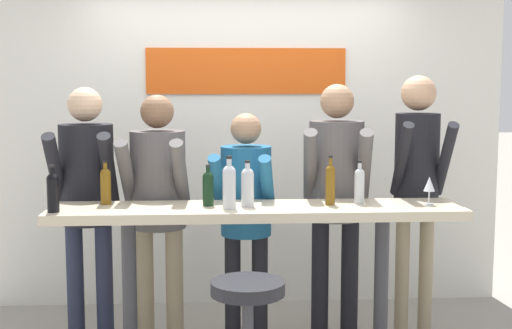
{
  "coord_description": "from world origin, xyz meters",
  "views": [
    {
      "loc": [
        -0.26,
        -4.31,
        1.81
      ],
      "look_at": [
        0.0,
        0.07,
        1.29
      ],
      "focal_mm": 50.0,
      "sensor_mm": 36.0,
      "label": 1
    }
  ],
  "objects_px": {
    "wine_bottle_2": "(53,190)",
    "wine_glass_0": "(429,185)",
    "bar_stool": "(248,329)",
    "wine_bottle_4": "(229,185)",
    "wine_bottle_6": "(106,184)",
    "person_left": "(158,193)",
    "wine_bottle_5": "(330,183)",
    "wine_bottle_1": "(248,185)",
    "person_center_right": "(417,173)",
    "wine_bottle_0": "(359,184)",
    "tasting_table": "(257,234)",
    "person_far_left": "(87,187)",
    "person_center": "(336,183)",
    "wine_bottle_3": "(208,187)",
    "person_center_left": "(246,203)"
  },
  "relations": [
    {
      "from": "bar_stool",
      "to": "person_center_left",
      "type": "bearing_deg",
      "value": 87.88
    },
    {
      "from": "person_far_left",
      "to": "wine_bottle_1",
      "type": "relative_size",
      "value": 6.23
    },
    {
      "from": "tasting_table",
      "to": "wine_bottle_4",
      "type": "bearing_deg",
      "value": -153.89
    },
    {
      "from": "wine_bottle_0",
      "to": "wine_bottle_3",
      "type": "relative_size",
      "value": 1.07
    },
    {
      "from": "wine_bottle_6",
      "to": "wine_bottle_0",
      "type": "bearing_deg",
      "value": -2.31
    },
    {
      "from": "tasting_table",
      "to": "person_center_left",
      "type": "height_order",
      "value": "person_center_left"
    },
    {
      "from": "wine_bottle_1",
      "to": "wine_bottle_3",
      "type": "xyz_separation_m",
      "value": [
        -0.24,
        0.04,
        -0.01
      ]
    },
    {
      "from": "person_center",
      "to": "wine_bottle_2",
      "type": "distance_m",
      "value": 1.88
    },
    {
      "from": "person_far_left",
      "to": "wine_bottle_4",
      "type": "relative_size",
      "value": 5.5
    },
    {
      "from": "person_center_right",
      "to": "person_far_left",
      "type": "bearing_deg",
      "value": -178.33
    },
    {
      "from": "wine_bottle_1",
      "to": "wine_bottle_2",
      "type": "bearing_deg",
      "value": -173.75
    },
    {
      "from": "person_left",
      "to": "wine_bottle_6",
      "type": "height_order",
      "value": "person_left"
    },
    {
      "from": "person_left",
      "to": "wine_bottle_4",
      "type": "bearing_deg",
      "value": -42.3
    },
    {
      "from": "person_center_left",
      "to": "person_center_right",
      "type": "bearing_deg",
      "value": 12.49
    },
    {
      "from": "person_center_right",
      "to": "wine_bottle_6",
      "type": "distance_m",
      "value": 2.1
    },
    {
      "from": "wine_bottle_3",
      "to": "wine_bottle_5",
      "type": "distance_m",
      "value": 0.76
    },
    {
      "from": "bar_stool",
      "to": "wine_bottle_4",
      "type": "height_order",
      "value": "wine_bottle_4"
    },
    {
      "from": "wine_bottle_2",
      "to": "wine_glass_0",
      "type": "bearing_deg",
      "value": 2.67
    },
    {
      "from": "person_left",
      "to": "wine_glass_0",
      "type": "relative_size",
      "value": 9.71
    },
    {
      "from": "wine_bottle_3",
      "to": "wine_bottle_5",
      "type": "bearing_deg",
      "value": -1.06
    },
    {
      "from": "person_center_right",
      "to": "wine_bottle_6",
      "type": "height_order",
      "value": "person_center_right"
    },
    {
      "from": "wine_bottle_0",
      "to": "wine_bottle_4",
      "type": "distance_m",
      "value": 0.83
    },
    {
      "from": "wine_bottle_1",
      "to": "wine_bottle_4",
      "type": "xyz_separation_m",
      "value": [
        -0.11,
        -0.09,
        0.02
      ]
    },
    {
      "from": "person_far_left",
      "to": "person_center_right",
      "type": "xyz_separation_m",
      "value": [
        2.25,
        -0.02,
        0.08
      ]
    },
    {
      "from": "wine_bottle_2",
      "to": "wine_glass_0",
      "type": "distance_m",
      "value": 2.28
    },
    {
      "from": "wine_bottle_1",
      "to": "wine_bottle_5",
      "type": "height_order",
      "value": "wine_bottle_5"
    },
    {
      "from": "wine_bottle_2",
      "to": "wine_bottle_5",
      "type": "relative_size",
      "value": 0.9
    },
    {
      "from": "wine_bottle_6",
      "to": "wine_glass_0",
      "type": "relative_size",
      "value": 1.56
    },
    {
      "from": "wine_bottle_5",
      "to": "wine_glass_0",
      "type": "xyz_separation_m",
      "value": [
        0.61,
        -0.04,
        -0.01
      ]
    },
    {
      "from": "wine_bottle_4",
      "to": "wine_bottle_5",
      "type": "distance_m",
      "value": 0.64
    },
    {
      "from": "person_left",
      "to": "wine_bottle_6",
      "type": "distance_m",
      "value": 0.45
    },
    {
      "from": "person_center_right",
      "to": "wine_glass_0",
      "type": "xyz_separation_m",
      "value": [
        -0.06,
        -0.5,
        -0.01
      ]
    },
    {
      "from": "tasting_table",
      "to": "wine_bottle_2",
      "type": "bearing_deg",
      "value": -174.18
    },
    {
      "from": "bar_stool",
      "to": "wine_bottle_4",
      "type": "xyz_separation_m",
      "value": [
        -0.08,
        0.62,
        0.68
      ]
    },
    {
      "from": "person_left",
      "to": "wine_bottle_3",
      "type": "height_order",
      "value": "person_left"
    },
    {
      "from": "wine_bottle_5",
      "to": "wine_bottle_3",
      "type": "bearing_deg",
      "value": 178.94
    },
    {
      "from": "wine_bottle_4",
      "to": "wine_bottle_6",
      "type": "height_order",
      "value": "wine_bottle_4"
    },
    {
      "from": "tasting_table",
      "to": "person_far_left",
      "type": "relative_size",
      "value": 1.43
    },
    {
      "from": "person_center",
      "to": "wine_bottle_5",
      "type": "xyz_separation_m",
      "value": [
        -0.12,
        -0.46,
        0.07
      ]
    },
    {
      "from": "wine_bottle_2",
      "to": "wine_bottle_3",
      "type": "xyz_separation_m",
      "value": [
        0.91,
        0.16,
        -0.01
      ]
    },
    {
      "from": "bar_stool",
      "to": "person_center_left",
      "type": "distance_m",
      "value": 1.25
    },
    {
      "from": "person_center_right",
      "to": "wine_bottle_0",
      "type": "distance_m",
      "value": 0.64
    },
    {
      "from": "wine_bottle_5",
      "to": "person_left",
      "type": "bearing_deg",
      "value": 159.35
    },
    {
      "from": "wine_bottle_0",
      "to": "person_left",
      "type": "bearing_deg",
      "value": 163.54
    },
    {
      "from": "person_far_left",
      "to": "wine_bottle_4",
      "type": "xyz_separation_m",
      "value": [
        0.95,
        -0.58,
        0.09
      ]
    },
    {
      "from": "wine_bottle_2",
      "to": "wine_bottle_5",
      "type": "xyz_separation_m",
      "value": [
        1.66,
        0.15,
        0.01
      ]
    },
    {
      "from": "bar_stool",
      "to": "person_center_right",
      "type": "height_order",
      "value": "person_center_right"
    },
    {
      "from": "wine_bottle_6",
      "to": "wine_bottle_4",
      "type": "bearing_deg",
      "value": -15.15
    },
    {
      "from": "person_far_left",
      "to": "person_center",
      "type": "height_order",
      "value": "person_center"
    },
    {
      "from": "person_center",
      "to": "wine_glass_0",
      "type": "relative_size",
      "value": 10.1
    }
  ]
}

